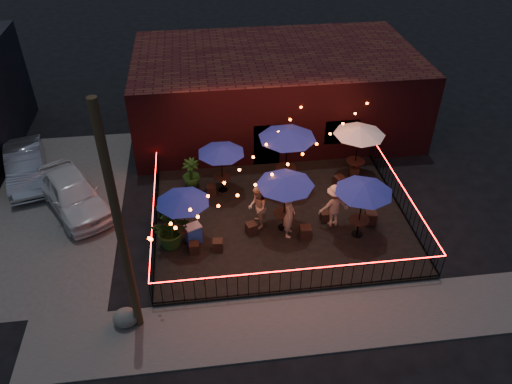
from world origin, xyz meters
TOP-DOWN VIEW (x-y plane):
  - ground at (0.00, 0.00)m, footprint 110.00×110.00m
  - patio at (0.00, 2.00)m, footprint 10.00×8.00m
  - sidewalk at (0.00, -3.25)m, footprint 18.00×2.50m
  - brick_building at (1.00, 9.99)m, footprint 14.00×8.00m
  - utility_pole at (-5.40, -2.60)m, footprint 0.26×0.26m
  - fence_front at (0.00, -2.00)m, footprint 10.00×0.04m
  - fence_left at (-5.00, 2.00)m, footprint 0.04×8.00m
  - fence_right at (5.00, 2.00)m, footprint 0.04×8.00m
  - festoon_lights at (-1.01, 1.70)m, footprint 10.02×8.72m
  - cafe_table_0 at (-3.80, 1.04)m, footprint 2.62×2.62m
  - cafe_table_1 at (-2.19, 4.19)m, footprint 2.66×2.66m
  - cafe_table_2 at (-0.00, 1.35)m, footprint 2.56×2.56m
  - cafe_table_3 at (0.60, 4.32)m, footprint 3.19×3.19m
  - cafe_table_4 at (2.77, 0.59)m, footprint 2.22×2.22m
  - cafe_table_5 at (3.80, 4.57)m, footprint 2.66×2.66m
  - bistro_chair_0 at (-3.53, 0.39)m, footprint 0.37×0.37m
  - bistro_chair_1 at (-2.66, 0.43)m, footprint 0.39×0.39m
  - bistro_chair_2 at (-4.29, 3.47)m, footprint 0.44×0.44m
  - bistro_chair_3 at (-2.70, 3.92)m, footprint 0.39×0.39m
  - bistro_chair_4 at (-1.30, 1.20)m, footprint 0.49×0.49m
  - bistro_chair_5 at (0.73, 0.68)m, footprint 0.46×0.46m
  - bistro_chair_6 at (-0.59, 3.64)m, footprint 0.43×0.43m
  - bistro_chair_7 at (0.79, 4.25)m, footprint 0.43×0.43m
  - bistro_chair_8 at (1.71, 1.59)m, footprint 0.34×0.34m
  - bistro_chair_9 at (3.49, 1.21)m, footprint 0.47×0.47m
  - bistro_chair_10 at (2.92, 3.85)m, footprint 0.53×0.53m
  - bistro_chair_11 at (3.78, 4.49)m, footprint 0.47×0.47m
  - patron_a at (0.11, 0.94)m, footprint 0.59×0.77m
  - patron_b at (-1.01, 1.57)m, footprint 0.76×0.94m
  - patron_c at (1.96, 1.32)m, footprint 1.27×0.81m
  - potted_shrub_a at (-4.33, 0.89)m, footprint 1.42×1.23m
  - potted_shrub_b at (-4.60, 2.51)m, footprint 0.91×0.82m
  - potted_shrub_c at (-3.52, 4.65)m, footprint 0.79×0.79m
  - cooler at (-3.53, 0.97)m, footprint 0.72×0.63m
  - boulder at (-5.81, -2.57)m, footprint 0.95×0.85m
  - car_white at (-8.39, 3.85)m, footprint 3.94×5.02m
  - car_silver at (-10.83, 6.31)m, footprint 2.65×4.70m

SIDE VIEW (x-z plane):
  - ground at x=0.00m, z-range 0.00..0.00m
  - sidewalk at x=0.00m, z-range 0.00..0.05m
  - patio at x=0.00m, z-range 0.00..0.15m
  - boulder at x=-5.81m, z-range 0.00..0.67m
  - bistro_chair_8 at x=1.71m, z-range 0.15..0.55m
  - bistro_chair_2 at x=-4.29m, z-range 0.15..0.56m
  - bistro_chair_7 at x=0.79m, z-range 0.15..0.57m
  - bistro_chair_0 at x=-3.53m, z-range 0.15..0.57m
  - bistro_chair_1 at x=-2.66m, z-range 0.15..0.58m
  - bistro_chair_6 at x=-0.59m, z-range 0.15..0.59m
  - bistro_chair_4 at x=-1.30m, z-range 0.15..0.61m
  - bistro_chair_3 at x=-2.70m, z-range 0.15..0.62m
  - bistro_chair_11 at x=3.78m, z-range 0.15..0.62m
  - bistro_chair_10 at x=2.92m, z-range 0.15..0.63m
  - bistro_chair_5 at x=0.73m, z-range 0.15..0.66m
  - bistro_chair_9 at x=3.49m, z-range 0.15..0.66m
  - cooler at x=-3.53m, z-range 0.16..0.94m
  - fence_front at x=0.00m, z-range 0.14..1.18m
  - fence_left at x=-5.00m, z-range 0.14..1.18m
  - fence_right at x=5.00m, z-range 0.14..1.18m
  - car_silver at x=-10.83m, z-range 0.00..1.47m
  - car_white at x=-8.39m, z-range 0.00..1.60m
  - potted_shrub_c at x=-3.52m, z-range 0.15..1.49m
  - potted_shrub_b at x=-4.60m, z-range 0.15..1.50m
  - potted_shrub_a at x=-4.33m, z-range 0.15..1.70m
  - patron_c at x=1.96m, z-range 0.15..2.01m
  - patron_b at x=-1.01m, z-range 0.15..2.01m
  - patron_a at x=0.11m, z-range 0.15..2.03m
  - brick_building at x=1.00m, z-range 0.00..4.00m
  - cafe_table_0 at x=-3.80m, z-range 1.06..3.26m
  - cafe_table_1 at x=-2.19m, z-range 1.06..3.28m
  - cafe_table_4 at x=2.77m, z-range 1.14..3.55m
  - cafe_table_2 at x=0.00m, z-range 1.16..3.59m
  - cafe_table_5 at x=3.80m, z-range 1.18..3.66m
  - festoon_lights at x=-1.01m, z-range 1.86..3.18m
  - cafe_table_3 at x=0.60m, z-range 1.28..4.00m
  - utility_pole at x=-5.40m, z-range 0.00..8.00m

